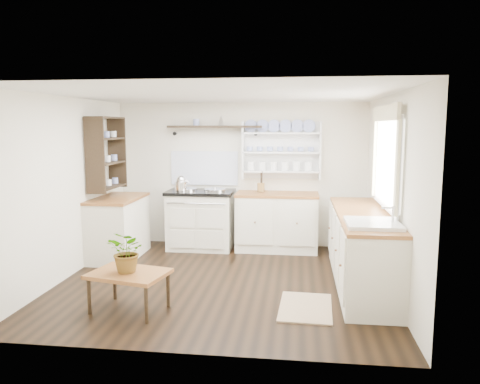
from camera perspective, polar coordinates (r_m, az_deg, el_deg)
name	(u,v)px	position (r m, az deg, el deg)	size (l,w,h in m)	color
floor	(223,281)	(5.97, -2.13, -10.82)	(4.00, 3.80, 0.01)	black
wall_back	(241,175)	(7.57, 0.13, 2.13)	(4.00, 0.02, 2.30)	silver
wall_right	(391,193)	(5.73, 17.95, -0.16)	(0.02, 3.80, 2.30)	silver
wall_left	(67,188)	(6.34, -20.33, 0.48)	(0.02, 3.80, 2.30)	silver
ceiling	(222,95)	(5.66, -2.25, 11.79)	(4.00, 3.80, 0.01)	white
window	(386,157)	(5.83, 17.36, 4.09)	(0.08, 1.55, 1.22)	white
aga_cooker	(201,219)	(7.45, -4.79, -3.28)	(1.04, 0.72, 0.96)	beige
back_cabinets	(277,221)	(7.33, 4.51, -3.54)	(1.27, 0.63, 0.90)	beige
right_cabinets	(362,248)	(5.91, 14.61, -6.61)	(0.62, 2.43, 0.90)	beige
belfast_sink	(372,235)	(5.11, 15.83, -5.02)	(0.55, 0.60, 0.45)	white
left_cabinets	(118,227)	(7.14, -14.60, -4.10)	(0.62, 1.13, 0.90)	beige
plate_rack	(281,150)	(7.45, 5.08, 5.13)	(1.20, 0.22, 0.90)	white
high_shelf	(215,127)	(7.47, -3.06, 7.87)	(1.50, 0.29, 0.16)	black
left_shelving	(106,153)	(7.05, -15.97, 4.65)	(0.28, 0.80, 1.05)	black
kettle	(181,184)	(7.30, -7.18, 1.03)	(0.19, 0.19, 0.23)	silver
utensil_crock	(261,187)	(7.34, 2.56, 0.58)	(0.11, 0.11, 0.13)	olive
center_table	(129,276)	(5.10, -13.40, -9.96)	(0.87, 0.70, 0.42)	brown
potted_plant	(128,251)	(5.02, -13.50, -7.06)	(0.40, 0.34, 0.44)	#3F7233
floor_rug	(306,307)	(5.20, 8.00, -13.74)	(0.55, 0.85, 0.02)	#87664E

